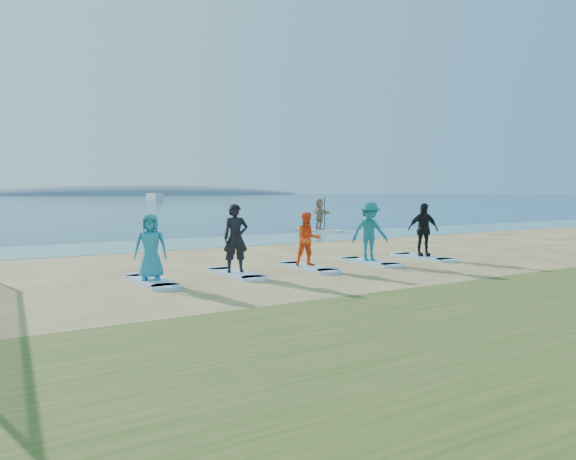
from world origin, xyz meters
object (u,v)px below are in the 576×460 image
paddleboarder (320,214)px  student_4 (423,230)px  student_1 (236,238)px  surfboard_0 (151,281)px  student_2 (308,239)px  boat_offshore_b (155,201)px  surfboard_1 (236,274)px  surfboard_2 (308,267)px  surfboard_4 (423,257)px  paddleboard (319,231)px  surfboard_3 (369,262)px  student_0 (150,247)px  student_3 (370,231)px

paddleboarder → student_4: (-4.41, -12.23, -0.02)m
student_1 → surfboard_0: bearing=-163.3°
student_2 → student_4: bearing=19.2°
boat_offshore_b → student_1: size_ratio=3.33×
surfboard_1 → surfboard_2: bearing=0.0°
surfboard_2 → surfboard_4: (4.77, 0.00, 0.00)m
paddleboard → surfboard_3: paddleboard is taller
paddleboarder → surfboard_3: bearing=158.3°
paddleboarder → surfboard_2: (-9.18, -12.23, -0.96)m
boat_offshore_b → student_1: 120.13m
surfboard_1 → student_2: student_2 is taller
student_1 → surfboard_2: student_1 is taller
surfboard_4 → surfboard_1: bearing=180.0°
surfboard_0 → student_0: (0.00, -0.00, 0.87)m
student_1 → student_4: 7.15m
paddleboarder → surfboard_4: bearing=167.5°
surfboard_2 → student_2: student_2 is taller
surfboard_0 → student_4: 9.58m
surfboard_2 → surfboard_3: size_ratio=1.00×
boat_offshore_b → student_1: (-37.03, -114.27, 1.02)m
student_0 → paddleboard: bearing=65.5°
paddleboarder → student_1: bearing=144.0°
student_0 → surfboard_3: (7.15, 0.00, -0.87)m
paddleboard → boat_offshore_b: size_ratio=0.48×
student_1 → student_4: student_1 is taller
student_2 → student_3: bearing=19.2°
surfboard_0 → student_2: bearing=-0.0°
student_2 → surfboard_4: 4.84m
boat_offshore_b → student_2: bearing=-108.7°
surfboard_2 → student_4: bearing=-0.0°
student_4 → student_2: bearing=-156.4°
boat_offshore_b → student_4: 118.12m
student_2 → student_0: bearing=-160.8°
surfboard_0 → surfboard_2: size_ratio=1.00×
boat_offshore_b → student_1: bearing=-109.8°
student_1 → boat_offshore_b: bearing=88.7°
paddleboarder → surfboard_0: (-13.94, -12.23, -0.96)m
paddleboarder → student_4: 13.00m
boat_offshore_b → surfboard_1: (-37.03, -114.27, 0.04)m
paddleboarder → surfboard_2: 15.32m
paddleboard → student_2: bearing=-146.6°
boat_offshore_b → surfboard_2: bearing=-108.7°
student_1 → student_4: (7.15, 0.00, -0.03)m
paddleboarder → student_2: (-9.18, -12.23, -0.12)m
surfboard_1 → surfboard_2: same height
paddleboard → boat_offshore_b: (25.47, 102.05, -0.06)m
surfboard_0 → boat_offshore_b: bearing=71.0°
student_3 → surfboard_2: bearing=-162.6°
student_1 → surfboard_4: 7.22m
paddleboard → surfboard_4: 13.00m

